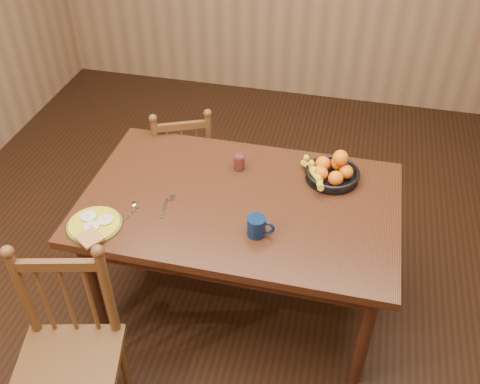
% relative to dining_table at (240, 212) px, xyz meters
% --- Properties ---
extents(room, '(4.52, 5.02, 2.72)m').
position_rel_dining_table_xyz_m(room, '(0.00, 0.00, 0.68)').
color(room, black).
rests_on(room, ground).
extents(dining_table, '(1.60, 1.00, 0.75)m').
position_rel_dining_table_xyz_m(dining_table, '(0.00, 0.00, 0.00)').
color(dining_table, black).
rests_on(dining_table, ground).
extents(chair_far, '(0.51, 0.50, 0.86)m').
position_rel_dining_table_xyz_m(chair_far, '(-0.54, 0.65, -0.24)').
color(chair_far, '#452A14').
rests_on(chair_far, ground).
extents(chair_near, '(0.53, 0.51, 0.97)m').
position_rel_dining_table_xyz_m(chair_near, '(-0.56, -0.88, -0.19)').
color(chair_near, '#452A14').
rests_on(chair_near, ground).
extents(breakfast_plate, '(0.26, 0.31, 0.04)m').
position_rel_dining_table_xyz_m(breakfast_plate, '(-0.63, -0.36, 0.10)').
color(breakfast_plate, '#59601E').
rests_on(breakfast_plate, dining_table).
extents(fork, '(0.05, 0.18, 0.00)m').
position_rel_dining_table_xyz_m(fork, '(-0.35, -0.13, 0.09)').
color(fork, silver).
rests_on(fork, dining_table).
extents(spoon, '(0.05, 0.16, 0.01)m').
position_rel_dining_table_xyz_m(spoon, '(-0.51, -0.19, 0.09)').
color(spoon, silver).
rests_on(spoon, dining_table).
extents(coffee_mug, '(0.13, 0.09, 0.10)m').
position_rel_dining_table_xyz_m(coffee_mug, '(0.14, -0.23, 0.14)').
color(coffee_mug, '#0A1A3B').
rests_on(coffee_mug, dining_table).
extents(juice_glass, '(0.06, 0.06, 0.09)m').
position_rel_dining_table_xyz_m(juice_glass, '(-0.06, 0.25, 0.13)').
color(juice_glass, silver).
rests_on(juice_glass, dining_table).
extents(fruit_bowl, '(0.32, 0.32, 0.17)m').
position_rel_dining_table_xyz_m(fruit_bowl, '(0.43, 0.28, 0.13)').
color(fruit_bowl, black).
rests_on(fruit_bowl, dining_table).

